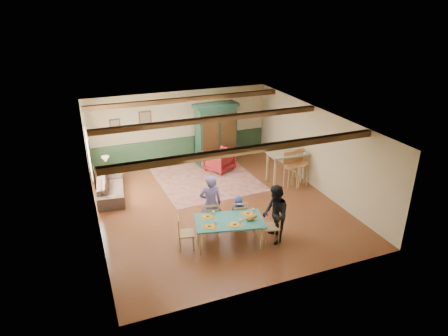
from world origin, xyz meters
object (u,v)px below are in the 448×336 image
object	(u,v)px
bar_stool_right	(301,168)
person_child	(239,213)
dining_chair_end_right	(271,226)
cat	(250,218)
dining_chair_far_left	(211,217)
dining_chair_end_left	(186,233)
table_lamp	(106,163)
counter_table	(286,167)
bar_stool_left	(291,171)
dining_table	(229,232)
person_man	(211,203)
person_woman	(275,214)
armchair	(219,160)
end_table	(108,177)
sofa	(111,188)
dining_chair_far_right	(239,215)
armoire	(216,134)

from	to	relation	value
bar_stool_right	person_child	bearing A→B (deg)	-154.93
dining_chair_end_right	cat	size ratio (longest dim) A/B	2.64
dining_chair_far_left	dining_chair_end_left	bearing A→B (deg)	43.83
table_lamp	counter_table	world-z (taller)	counter_table
bar_stool_left	bar_stool_right	bearing A→B (deg)	7.38
dining_table	person_man	world-z (taller)	person_man
person_child	cat	world-z (taller)	person_child
person_man	bar_stool_left	xyz separation A→B (m)	(3.36, 1.54, -0.21)
person_woman	armchair	size ratio (longest dim) A/B	1.73
dining_chair_end_left	bar_stool_left	xyz separation A→B (m)	(4.23, 2.12, 0.16)
person_man	end_table	bearing A→B (deg)	-47.48
dining_table	bar_stool_right	world-z (taller)	bar_stool_right
dining_table	bar_stool_left	bearing A→B (deg)	36.83
armchair	sofa	xyz separation A→B (m)	(-3.96, -0.69, -0.12)
dining_chair_far_left	person_man	distance (m)	0.38
dining_chair_far_left	person_child	size ratio (longest dim) A/B	0.95
sofa	counter_table	distance (m)	5.86
dining_chair_end_left	person_child	world-z (taller)	person_child
sofa	dining_chair_far_left	bearing A→B (deg)	-137.43
dining_table	person_woman	size ratio (longest dim) A/B	1.09
dining_chair_far_left	sofa	bearing A→B (deg)	-41.02
dining_chair_end_left	bar_stool_left	bearing A→B (deg)	-50.50
bar_stool_right	dining_chair_far_left	bearing A→B (deg)	-161.40
dining_chair_far_right	sofa	bearing A→B (deg)	-34.61
person_child	armchair	xyz separation A→B (m)	(0.91, 3.93, -0.06)
dining_chair_end_right	person_child	xyz separation A→B (m)	(-0.53, 0.90, 0.03)
dining_chair_far_right	end_table	bearing A→B (deg)	-41.89
person_man	bar_stool_right	distance (m)	4.08
armoire	bar_stool_right	distance (m)	3.55
person_child	armoire	xyz separation A→B (m)	(1.06, 4.66, 0.68)
dining_table	counter_table	distance (m)	4.28
armchair	bar_stool_right	distance (m)	3.05
dining_chair_far_left	dining_chair_end_right	xyz separation A→B (m)	(1.29, -1.00, 0.00)
person_woman	end_table	size ratio (longest dim) A/B	2.99
counter_table	dining_chair_far_left	bearing A→B (deg)	-149.46
cat	counter_table	size ratio (longest dim) A/B	0.26
dining_chair_end_right	armchair	world-z (taller)	dining_chair_end_right
sofa	cat	bearing A→B (deg)	-137.38
dining_chair_end_left	bar_stool_left	world-z (taller)	bar_stool_left
dining_chair_end_right	bar_stool_left	distance (m)	3.35
dining_chair_far_right	person_man	size ratio (longest dim) A/B	0.55
dining_table	bar_stool_right	xyz separation A→B (m)	(3.55, 2.40, 0.27)
dining_chair_end_right	table_lamp	distance (m)	6.26
person_man	table_lamp	bearing A→B (deg)	-47.48
dining_chair_end_left	person_man	bearing A→B (deg)	-43.15
cat	bar_stool_right	bearing A→B (deg)	53.28
dining_chair_end_left	dining_chair_end_right	world-z (taller)	same
end_table	table_lamp	distance (m)	0.50
dining_chair_far_left	person_child	xyz separation A→B (m)	(0.76, -0.10, 0.03)
dining_chair_end_left	sofa	size ratio (longest dim) A/B	0.44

